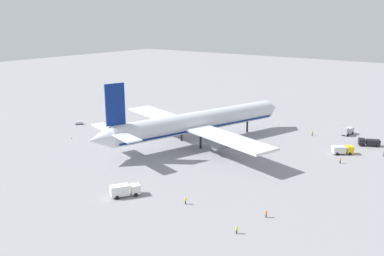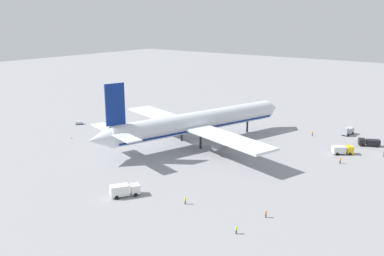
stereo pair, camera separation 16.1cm
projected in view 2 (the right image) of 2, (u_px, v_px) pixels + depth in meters
name	position (u px, v px, depth m)	size (l,w,h in m)	color
ground_plane	(198.00, 143.00, 141.52)	(600.00, 600.00, 0.00)	gray
airliner	(195.00, 123.00, 138.91)	(74.55, 69.06, 22.93)	silver
service_truck_0	(348.00, 131.00, 150.67)	(6.00, 3.08, 2.84)	#999EA5
service_truck_1	(342.00, 150.00, 129.59)	(5.74, 6.33, 2.60)	yellow
service_truck_2	(124.00, 190.00, 99.31)	(7.14, 5.75, 2.89)	white
service_truck_3	(369.00, 142.00, 137.71)	(4.99, 6.95, 2.43)	black
baggage_cart_0	(79.00, 123.00, 165.50)	(3.11, 2.87, 1.28)	#26598C
baggage_cart_1	(154.00, 109.00, 190.57)	(2.12, 3.51, 1.29)	#595B60
ground_worker_0	(312.00, 133.00, 149.61)	(0.51, 0.51, 1.73)	#3F3F47
ground_worker_1	(185.00, 200.00, 95.26)	(0.52, 0.52, 1.76)	#3F3F47
ground_worker_2	(266.00, 214.00, 88.92)	(0.56, 0.56, 1.66)	#3F3F47
ground_worker_3	(236.00, 230.00, 82.28)	(0.52, 0.52, 1.63)	#3F3F47
ground_worker_4	(340.00, 161.00, 121.59)	(0.56, 0.56, 1.70)	black
traffic_cone_0	(159.00, 114.00, 182.49)	(0.36, 0.36, 0.55)	orange
traffic_cone_1	(72.00, 138.00, 146.24)	(0.36, 0.36, 0.55)	orange
traffic_cone_2	(147.00, 117.00, 176.26)	(0.36, 0.36, 0.55)	orange
traffic_cone_3	(279.00, 124.00, 165.81)	(0.36, 0.36, 0.55)	orange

